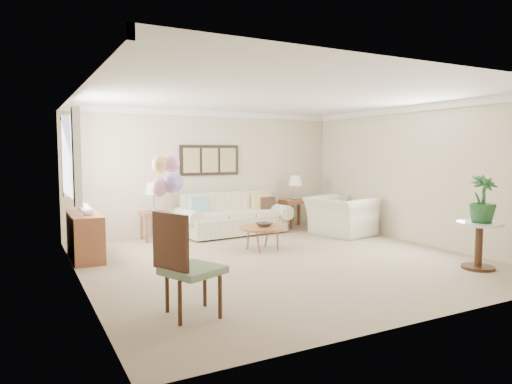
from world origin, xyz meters
TOP-DOWN VIEW (x-y plane):
  - ground_plane at (0.00, 0.00)m, footprint 6.00×6.00m
  - room_shell at (-0.11, 0.09)m, footprint 6.04×6.04m
  - wall_art_triptych at (0.00, 2.96)m, footprint 1.35×0.06m
  - sofa at (0.31, 2.43)m, footprint 2.43×1.07m
  - end_table_left at (-1.34, 2.56)m, footprint 0.52×0.47m
  - end_table_right at (1.95, 2.58)m, footprint 0.58×0.53m
  - lamp_left at (-1.34, 2.56)m, footprint 0.33×0.33m
  - lamp_right at (1.95, 2.58)m, footprint 0.31×0.31m
  - coffee_table at (0.10, 0.76)m, footprint 0.82×0.82m
  - decor_bowl at (0.14, 0.78)m, footprint 0.32×0.32m
  - armchair at (2.24, 1.30)m, footprint 1.27×1.39m
  - side_table at (2.30, -1.87)m, footprint 0.64×0.64m
  - potted_plant at (2.29, -1.90)m, footprint 0.49×0.49m
  - accent_chair at (-2.18, -1.74)m, footprint 0.71×0.71m
  - credenza at (-2.76, 1.50)m, footprint 0.46×1.20m
  - vase_white at (-2.74, 1.26)m, footprint 0.23×0.23m
  - vase_sage at (-2.74, 1.77)m, footprint 0.22×0.22m
  - balloon_cluster at (-1.66, 0.56)m, footprint 0.50×0.47m

SIDE VIEW (x-z plane):
  - ground_plane at x=0.00m, z-range 0.00..0.00m
  - sofa at x=0.31m, z-range -0.09..0.78m
  - credenza at x=-2.76m, z-range 0.00..0.74m
  - coffee_table at x=0.10m, z-range 0.17..0.59m
  - armchair at x=2.24m, z-range 0.00..0.79m
  - decor_bowl at x=0.14m, z-range 0.41..0.48m
  - end_table_left at x=-1.34m, z-range 0.19..0.75m
  - side_table at x=2.30m, z-range 0.18..0.88m
  - end_table_right at x=1.95m, z-range 0.21..0.85m
  - accent_chair at x=-2.18m, z-range 0.02..1.13m
  - vase_sage at x=-2.74m, z-range 0.74..0.93m
  - vase_white at x=-2.74m, z-range 0.74..0.94m
  - lamp_left at x=-1.34m, z-range 0.71..1.29m
  - potted_plant at x=2.29m, z-range 0.70..1.39m
  - lamp_right at x=1.95m, z-range 0.78..1.33m
  - balloon_cluster at x=-1.66m, z-range 0.50..2.20m
  - wall_art_triptych at x=0.00m, z-range 1.23..1.88m
  - room_shell at x=-0.11m, z-range 0.33..2.93m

